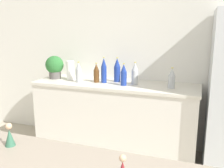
% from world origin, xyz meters
% --- Properties ---
extents(wall_back, '(8.00, 0.06, 2.55)m').
position_xyz_m(wall_back, '(0.00, 2.73, 1.27)').
color(wall_back, white).
rests_on(wall_back, ground_plane).
extents(back_counter, '(2.04, 0.63, 0.89)m').
position_xyz_m(back_counter, '(-0.52, 2.40, 0.44)').
color(back_counter, silver).
rests_on(back_counter, ground_plane).
extents(potted_plant, '(0.24, 0.24, 0.31)m').
position_xyz_m(potted_plant, '(-1.37, 2.40, 1.05)').
color(potted_plant, '#595451').
rests_on(potted_plant, back_counter).
extents(paper_towel_roll, '(0.10, 0.10, 0.25)m').
position_xyz_m(paper_towel_roll, '(-1.13, 2.40, 1.01)').
color(paper_towel_roll, white).
rests_on(paper_towel_roll, back_counter).
extents(back_bottle_0, '(0.08, 0.08, 0.27)m').
position_xyz_m(back_bottle_0, '(-0.27, 2.41, 1.01)').
color(back_bottle_0, '#B2B7BC').
rests_on(back_bottle_0, back_counter).
extents(back_bottle_1, '(0.08, 0.08, 0.31)m').
position_xyz_m(back_bottle_1, '(-0.52, 2.49, 1.03)').
color(back_bottle_1, navy).
rests_on(back_bottle_1, back_counter).
extents(back_bottle_2, '(0.07, 0.07, 0.24)m').
position_xyz_m(back_bottle_2, '(-0.75, 2.37, 1.00)').
color(back_bottle_2, brown).
rests_on(back_bottle_2, back_counter).
extents(back_bottle_3, '(0.08, 0.08, 0.24)m').
position_xyz_m(back_bottle_3, '(0.17, 2.35, 1.00)').
color(back_bottle_3, '#B2B7BC').
rests_on(back_bottle_3, back_counter).
extents(back_bottle_4, '(0.07, 0.07, 0.26)m').
position_xyz_m(back_bottle_4, '(-0.38, 2.31, 1.01)').
color(back_bottle_4, navy).
rests_on(back_bottle_4, back_counter).
extents(back_bottle_5, '(0.08, 0.08, 0.26)m').
position_xyz_m(back_bottle_5, '(-0.96, 2.30, 1.01)').
color(back_bottle_5, '#B2B7BC').
rests_on(back_bottle_5, back_counter).
extents(back_bottle_6, '(0.07, 0.07, 0.32)m').
position_xyz_m(back_bottle_6, '(-0.65, 2.38, 1.04)').
color(back_bottle_6, navy).
rests_on(back_bottle_6, back_counter).
extents(wise_man_figurine_crimson, '(0.06, 0.06, 0.13)m').
position_xyz_m(wise_man_figurine_crimson, '(-0.48, 0.53, 0.99)').
color(wise_man_figurine_crimson, '#33664C').
rests_on(wise_man_figurine_crimson, bar_counter).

